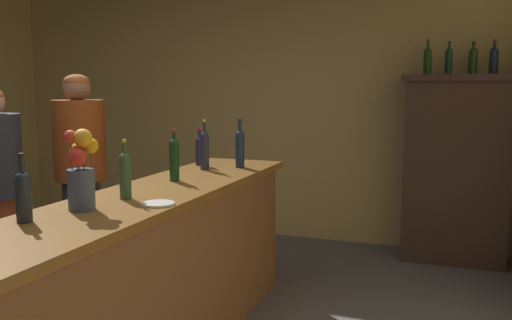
% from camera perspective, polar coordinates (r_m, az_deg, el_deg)
% --- Properties ---
extents(wall_back, '(5.71, 0.12, 2.90)m').
position_cam_1_polar(wall_back, '(5.97, -0.78, 6.40)').
color(wall_back, tan).
rests_on(wall_back, ground).
extents(bar_counter, '(0.62, 2.99, 0.99)m').
position_cam_1_polar(bar_counter, '(3.27, -10.89, -11.88)').
color(bar_counter, brown).
rests_on(bar_counter, ground).
extents(display_cabinet, '(0.96, 0.48, 1.68)m').
position_cam_1_polar(display_cabinet, '(5.28, 19.80, -0.53)').
color(display_cabinet, '#3E2B22').
rests_on(display_cabinet, ground).
extents(wine_bottle_syrah, '(0.06, 0.06, 0.35)m').
position_cam_1_polar(wine_bottle_syrah, '(3.94, -5.28, 1.19)').
color(wine_bottle_syrah, '#22233A').
rests_on(wine_bottle_syrah, bar_counter).
extents(wine_bottle_pinot, '(0.06, 0.06, 0.32)m').
position_cam_1_polar(wine_bottle_pinot, '(3.49, -8.36, 0.23)').
color(wine_bottle_pinot, '#143317').
rests_on(wine_bottle_pinot, bar_counter).
extents(wine_bottle_riesling, '(0.06, 0.06, 0.31)m').
position_cam_1_polar(wine_bottle_riesling, '(2.99, -13.24, -1.34)').
color(wine_bottle_riesling, '#2C4A2F').
rests_on(wine_bottle_riesling, bar_counter).
extents(wine_bottle_chardonnay, '(0.07, 0.07, 0.35)m').
position_cam_1_polar(wine_bottle_chardonnay, '(4.03, -1.66, 1.39)').
color(wine_bottle_chardonnay, '#19243D').
rests_on(wine_bottle_chardonnay, bar_counter).
extents(wine_bottle_rose, '(0.07, 0.07, 0.30)m').
position_cam_1_polar(wine_bottle_rose, '(2.62, -22.70, -3.23)').
color(wine_bottle_rose, '#1C2533').
rests_on(wine_bottle_rose, bar_counter).
extents(wine_bottle_merlot, '(0.06, 0.06, 0.28)m').
position_cam_1_polar(wine_bottle_merlot, '(4.16, -5.78, 1.14)').
color(wine_bottle_merlot, '#22243F').
rests_on(wine_bottle_merlot, bar_counter).
extents(flower_arrangement, '(0.14, 0.16, 0.39)m').
position_cam_1_polar(flower_arrangement, '(2.78, -17.46, -1.07)').
color(flower_arrangement, '#3E4D6F').
rests_on(flower_arrangement, bar_counter).
extents(cheese_plate, '(0.17, 0.17, 0.01)m').
position_cam_1_polar(cheese_plate, '(2.83, -9.99, -4.43)').
color(cheese_plate, white).
rests_on(cheese_plate, bar_counter).
extents(display_bottle_left, '(0.07, 0.07, 0.31)m').
position_cam_1_polar(display_bottle_left, '(5.24, 17.14, 9.77)').
color(display_bottle_left, '#193E17').
rests_on(display_bottle_left, display_cabinet).
extents(display_bottle_midleft, '(0.06, 0.06, 0.29)m').
position_cam_1_polar(display_bottle_midleft, '(5.23, 19.11, 9.66)').
color(display_bottle_midleft, '#163123').
rests_on(display_bottle_midleft, display_cabinet).
extents(display_bottle_center, '(0.08, 0.08, 0.28)m').
position_cam_1_polar(display_bottle_center, '(5.23, 21.32, 9.56)').
color(display_bottle_center, '#1C3B18').
rests_on(display_bottle_center, display_cabinet).
extents(display_bottle_midright, '(0.07, 0.07, 0.30)m').
position_cam_1_polar(display_bottle_midright, '(5.24, 23.16, 9.47)').
color(display_bottle_midright, '#172638').
rests_on(display_bottle_midright, display_cabinet).
extents(patron_redhead, '(0.40, 0.40, 1.67)m').
position_cam_1_polar(patron_redhead, '(4.54, -17.52, -1.25)').
color(patron_redhead, '#273645').
rests_on(patron_redhead, ground).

